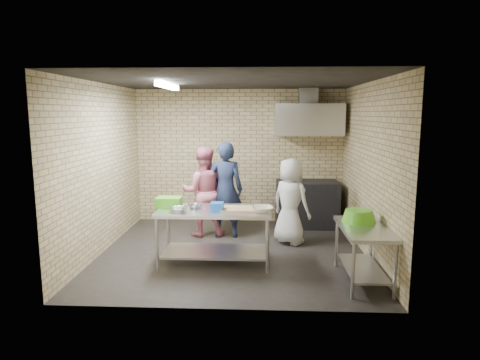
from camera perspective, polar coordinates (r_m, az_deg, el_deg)
name	(u,v)px	position (r m, az deg, el deg)	size (l,w,h in m)	color
floor	(233,252)	(6.87, -0.93, -9.78)	(4.20, 4.20, 0.00)	black
ceiling	(233,81)	(6.51, -0.99, 13.31)	(4.20, 4.20, 0.00)	black
back_wall	(239,156)	(8.54, -0.09, 3.25)	(4.20, 0.06, 2.70)	tan
front_wall	(221,194)	(4.59, -2.58, -1.89)	(4.20, 0.06, 2.70)	tan
left_wall	(102,169)	(7.01, -18.35, 1.49)	(0.06, 4.00, 2.70)	tan
right_wall	(368,170)	(6.75, 17.12, 1.28)	(0.06, 4.00, 2.70)	tan
prep_table	(215,236)	(6.27, -3.47, -7.67)	(1.66, 0.83, 0.83)	silver
side_counter	(363,254)	(5.86, 16.45, -9.68)	(0.60, 1.20, 0.75)	silver
stove	(307,204)	(8.38, 9.07, -3.22)	(1.20, 0.70, 0.90)	black
range_hood	(308,120)	(8.24, 9.32, 8.14)	(1.30, 0.60, 0.60)	silver
hood_duct	(308,96)	(8.39, 9.29, 11.23)	(0.35, 0.30, 0.30)	#A5A8AD
wall_shelf	(322,129)	(8.47, 11.18, 6.90)	(0.80, 0.20, 0.04)	#3F2B19
fluorescent_fixture	(168,86)	(6.65, -9.83, 12.57)	(0.10, 1.25, 0.08)	white
green_crate	(169,202)	(6.38, -9.67, -2.97)	(0.37, 0.28, 0.15)	#4DB621
blue_tub	(217,207)	(6.05, -3.15, -3.65)	(0.18, 0.18, 0.12)	blue
cutting_board	(238,209)	(6.12, -0.26, -3.94)	(0.51, 0.39, 0.03)	tan
mixing_bowl_a	(178,210)	(6.04, -8.45, -4.03)	(0.26, 0.26, 0.06)	#ABAEB2
mixing_bowl_b	(195,206)	(6.25, -6.20, -3.56)	(0.20, 0.20, 0.06)	silver
ceramic_bowl	(262,209)	(5.98, 3.03, -4.02)	(0.32, 0.32, 0.08)	beige
green_basin	(359,216)	(5.96, 15.90, -4.72)	(0.46, 0.46, 0.17)	#59C626
bottle_green	(330,124)	(8.49, 12.21, 7.51)	(0.06, 0.06, 0.15)	green
man_navy	(225,190)	(7.49, -2.00, -1.35)	(0.63, 0.41, 1.73)	#151836
woman_pink	(203,192)	(7.60, -5.05, -1.58)	(0.79, 0.62, 1.63)	#C96A7D
woman_white	(290,201)	(7.19, 6.90, -2.90)	(0.72, 0.47, 1.47)	silver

